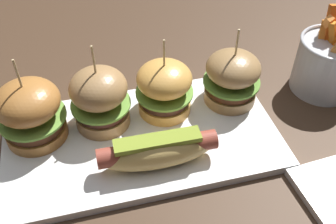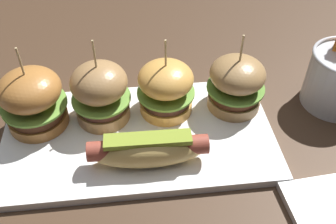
{
  "view_description": "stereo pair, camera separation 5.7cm",
  "coord_description": "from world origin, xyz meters",
  "px_view_note": "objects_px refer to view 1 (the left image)",
  "views": [
    {
      "loc": [
        -0.06,
        -0.4,
        0.45
      ],
      "look_at": [
        0.04,
        0.0,
        0.05
      ],
      "focal_mm": 40.74,
      "sensor_mm": 36.0,
      "label": 1
    },
    {
      "loc": [
        -0.0,
        -0.41,
        0.45
      ],
      "look_at": [
        0.04,
        0.0,
        0.05
      ],
      "focal_mm": 40.74,
      "sensor_mm": 36.0,
      "label": 2
    }
  ],
  "objects_px": {
    "slider_center_right": "(164,88)",
    "slider_far_left": "(30,112)",
    "slider_center_left": "(100,98)",
    "slider_far_right": "(232,77)",
    "platter_main": "(142,138)",
    "fries_bucket": "(328,63)",
    "hot_dog": "(158,150)"
  },
  "relations": [
    {
      "from": "platter_main",
      "to": "fries_bucket",
      "type": "distance_m",
      "value": 0.35
    },
    {
      "from": "slider_center_left",
      "to": "hot_dog",
      "type": "bearing_deg",
      "value": -57.69
    },
    {
      "from": "slider_center_left",
      "to": "slider_center_right",
      "type": "xyz_separation_m",
      "value": [
        0.1,
        0.01,
        -0.0
      ]
    },
    {
      "from": "slider_far_left",
      "to": "slider_center_left",
      "type": "relative_size",
      "value": 0.99
    },
    {
      "from": "platter_main",
      "to": "slider_center_left",
      "type": "height_order",
      "value": "slider_center_left"
    },
    {
      "from": "slider_far_left",
      "to": "slider_center_left",
      "type": "xyz_separation_m",
      "value": [
        0.1,
        0.0,
        0.0
      ]
    },
    {
      "from": "slider_far_left",
      "to": "fries_bucket",
      "type": "distance_m",
      "value": 0.5
    },
    {
      "from": "fries_bucket",
      "to": "hot_dog",
      "type": "bearing_deg",
      "value": -161.53
    },
    {
      "from": "platter_main",
      "to": "hot_dog",
      "type": "height_order",
      "value": "hot_dog"
    },
    {
      "from": "slider_center_right",
      "to": "slider_far_right",
      "type": "distance_m",
      "value": 0.11
    },
    {
      "from": "hot_dog",
      "to": "slider_far_left",
      "type": "relative_size",
      "value": 1.19
    },
    {
      "from": "slider_far_right",
      "to": "hot_dog",
      "type": "bearing_deg",
      "value": -144.68
    },
    {
      "from": "slider_center_left",
      "to": "slider_far_right",
      "type": "height_order",
      "value": "slider_center_left"
    },
    {
      "from": "slider_center_left",
      "to": "slider_far_right",
      "type": "relative_size",
      "value": 1.06
    },
    {
      "from": "slider_far_right",
      "to": "fries_bucket",
      "type": "height_order",
      "value": "same"
    },
    {
      "from": "slider_far_left",
      "to": "slider_center_left",
      "type": "distance_m",
      "value": 0.1
    },
    {
      "from": "platter_main",
      "to": "slider_far_left",
      "type": "bearing_deg",
      "value": 165.36
    },
    {
      "from": "slider_far_left",
      "to": "fries_bucket",
      "type": "relative_size",
      "value": 0.95
    },
    {
      "from": "slider_center_right",
      "to": "slider_far_left",
      "type": "bearing_deg",
      "value": -177.44
    },
    {
      "from": "slider_far_right",
      "to": "slider_far_left",
      "type": "bearing_deg",
      "value": -178.8
    },
    {
      "from": "slider_far_left",
      "to": "hot_dog",
      "type": "bearing_deg",
      "value": -30.68
    },
    {
      "from": "platter_main",
      "to": "slider_center_left",
      "type": "bearing_deg",
      "value": 140.03
    },
    {
      "from": "slider_center_right",
      "to": "fries_bucket",
      "type": "xyz_separation_m",
      "value": [
        0.29,
        0.0,
        -0.01
      ]
    },
    {
      "from": "platter_main",
      "to": "slider_far_left",
      "type": "height_order",
      "value": "slider_far_left"
    },
    {
      "from": "platter_main",
      "to": "fries_bucket",
      "type": "xyz_separation_m",
      "value": [
        0.34,
        0.05,
        0.05
      ]
    },
    {
      "from": "hot_dog",
      "to": "fries_bucket",
      "type": "xyz_separation_m",
      "value": [
        0.33,
        0.11,
        0.01
      ]
    },
    {
      "from": "hot_dog",
      "to": "slider_center_right",
      "type": "xyz_separation_m",
      "value": [
        0.04,
        0.11,
        0.02
      ]
    },
    {
      "from": "slider_center_left",
      "to": "slider_center_right",
      "type": "distance_m",
      "value": 0.1
    },
    {
      "from": "platter_main",
      "to": "hot_dog",
      "type": "xyz_separation_m",
      "value": [
        0.01,
        -0.06,
        0.03
      ]
    },
    {
      "from": "slider_far_right",
      "to": "fries_bucket",
      "type": "xyz_separation_m",
      "value": [
        0.18,
        0.0,
        -0.01
      ]
    },
    {
      "from": "hot_dog",
      "to": "fries_bucket",
      "type": "height_order",
      "value": "fries_bucket"
    },
    {
      "from": "slider_far_left",
      "to": "slider_far_right",
      "type": "xyz_separation_m",
      "value": [
        0.32,
        0.01,
        -0.0
      ]
    }
  ]
}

